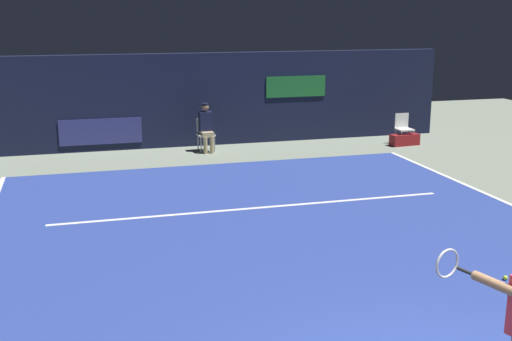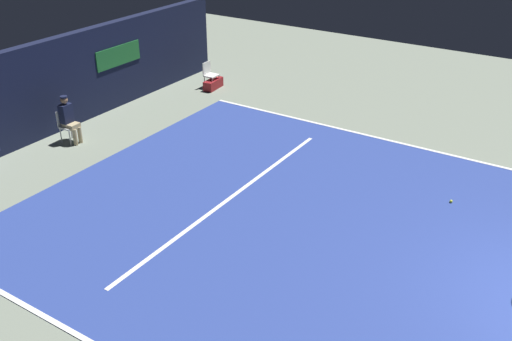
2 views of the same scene
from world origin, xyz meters
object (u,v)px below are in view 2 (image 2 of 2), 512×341
at_px(courtside_chair_near, 210,73).
at_px(tennis_ball, 451,201).
at_px(line_judge_on_chair, 68,119).
at_px(equipment_bag, 213,84).

distance_m(courtside_chair_near, tennis_ball, 9.79).
distance_m(line_judge_on_chair, courtside_chair_near, 5.68).
bearing_deg(line_judge_on_chair, courtside_chair_near, -5.20).
bearing_deg(equipment_bag, tennis_ball, -115.93).
height_order(courtside_chair_near, equipment_bag, courtside_chair_near).
xyz_separation_m(tennis_ball, equipment_bag, (3.27, 9.05, 0.11)).
bearing_deg(line_judge_on_chair, tennis_ball, -76.41).
height_order(courtside_chair_near, tennis_ball, courtside_chair_near).
relative_size(courtside_chair_near, equipment_bag, 1.05).
distance_m(courtside_chair_near, equipment_bag, 0.38).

